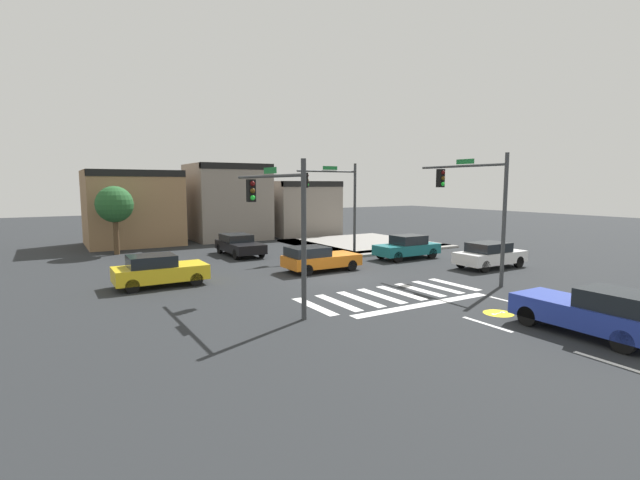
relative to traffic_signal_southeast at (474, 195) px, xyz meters
The scene contains 16 objects.
ground_plane 7.98m from the traffic_signal_southeast, 141.99° to the left, with size 120.00×120.00×0.00m, color #232628.
crosswalk_near 6.80m from the traffic_signal_southeast, behind, with size 8.10×2.98×0.01m.
lane_markings 9.86m from the traffic_signal_southeast, 118.36° to the right, with size 6.80×20.25×0.01m.
bike_detector_marking 7.38m from the traffic_signal_southeast, 129.85° to the right, with size 1.08×1.08×0.01m.
curb_corner_northeast 14.55m from the traffic_signal_southeast, 76.96° to the left, with size 10.00×10.60×0.15m.
storefront_row 23.73m from the traffic_signal_southeast, 102.99° to the left, with size 21.27×6.25×6.45m.
traffic_signal_southeast is the anchor object (origin of this frame).
traffic_signal_southwest 10.37m from the traffic_signal_southeast, behind, with size 0.32×6.00×5.56m.
traffic_signal_northeast 10.31m from the traffic_signal_southeast, 98.08° to the left, with size 4.52×0.32×6.11m.
car_teal 7.69m from the traffic_signal_southeast, 75.04° to the left, with size 4.24×1.78×1.50m.
car_black 15.61m from the traffic_signal_southeast, 116.80° to the left, with size 1.95×4.56×1.37m.
car_orange 8.67m from the traffic_signal_southeast, 131.71° to the left, with size 4.11×1.93×1.38m.
car_yellow 15.41m from the traffic_signal_southeast, 154.30° to the left, with size 4.12×1.89×1.48m.
car_white 5.27m from the traffic_signal_southeast, 26.05° to the left, with size 4.23×1.83×1.45m.
car_blue 9.27m from the traffic_signal_southeast, 114.21° to the right, with size 1.77×4.36×1.57m.
roadside_tree 22.86m from the traffic_signal_southeast, 127.29° to the left, with size 2.44×2.44×4.62m.
Camera 1 is at (-12.60, -19.49, 4.67)m, focal length 25.80 mm.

